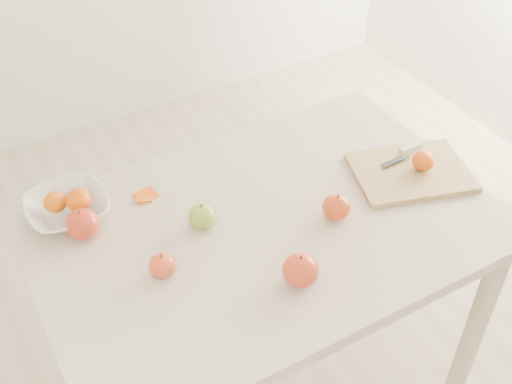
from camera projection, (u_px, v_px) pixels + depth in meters
ground at (263, 382)px, 2.17m from camera, size 3.50×3.50×0.00m
table at (265, 249)px, 1.75m from camera, size 1.20×0.80×0.75m
cutting_board at (411, 172)px, 1.83m from camera, size 0.38×0.32×0.02m
board_tangerine at (423, 161)px, 1.81m from camera, size 0.06×0.06×0.05m
fruit_bowl at (67, 208)px, 1.69m from camera, size 0.21×0.21×0.05m
bowl_tangerine_near at (55, 202)px, 1.67m from camera, size 0.06×0.06×0.05m
bowl_tangerine_far at (78, 200)px, 1.67m from camera, size 0.07×0.07×0.06m
orange_peel_a at (146, 197)px, 1.76m from camera, size 0.07×0.06×0.01m
orange_peel_b at (144, 199)px, 1.75m from camera, size 0.06×0.05×0.01m
paring_knife at (408, 150)px, 1.88m from camera, size 0.17×0.05×0.01m
apple_green at (202, 216)px, 1.65m from camera, size 0.07×0.07×0.06m
apple_red_e at (336, 207)px, 1.68m from camera, size 0.08×0.08×0.07m
apple_red_c at (300, 270)px, 1.50m from camera, size 0.09×0.09×0.08m
apple_red_d at (162, 266)px, 1.53m from camera, size 0.07×0.07×0.06m
apple_red_a at (82, 224)px, 1.62m from camera, size 0.09×0.09×0.08m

